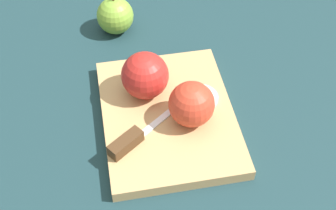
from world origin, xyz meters
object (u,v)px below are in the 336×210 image
at_px(knife, 129,141).
at_px(apple_whole, 115,16).
at_px(apple_half_right, 191,104).
at_px(apple_half_left, 145,75).

height_order(knife, apple_whole, apple_whole).
bearing_deg(apple_half_right, knife, 7.08).
xyz_separation_m(apple_half_left, apple_whole, (-0.22, 0.01, -0.03)).
height_order(apple_half_right, apple_whole, apple_half_right).
distance_m(apple_half_right, apple_whole, 0.32).
relative_size(knife, apple_whole, 1.61).
bearing_deg(apple_whole, apple_half_right, 7.73).
distance_m(knife, apple_whole, 0.34).
height_order(apple_half_left, knife, apple_half_left).
distance_m(apple_half_left, apple_half_right, 0.11).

